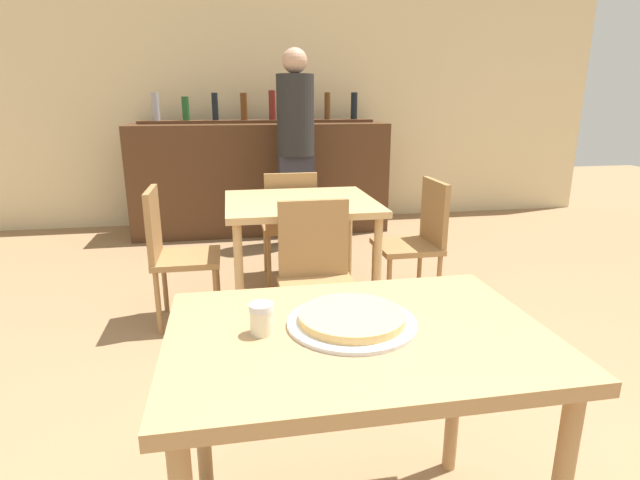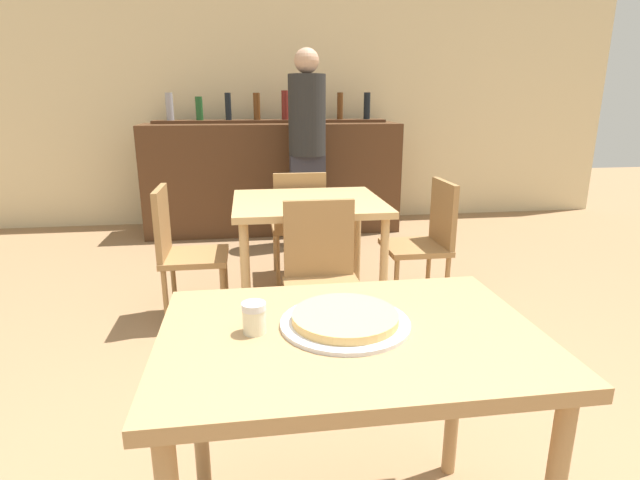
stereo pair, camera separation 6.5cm
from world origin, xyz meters
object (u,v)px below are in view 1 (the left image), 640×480
at_px(cheese_shaker, 261,319).
at_px(person_standing, 296,142).
at_px(chair_far_side_back, 290,220).
at_px(chair_far_side_right, 418,235).
at_px(chair_far_side_left, 173,248).
at_px(pizza_tray, 352,319).
at_px(chair_far_side_front, 317,272).

xyz_separation_m(cheese_shaker, person_standing, (0.55, 3.39, 0.17)).
bearing_deg(chair_far_side_back, chair_far_side_right, 143.21).
height_order(chair_far_side_back, cheese_shaker, chair_far_side_back).
distance_m(chair_far_side_left, person_standing, 1.92).
xyz_separation_m(chair_far_side_back, chair_far_side_left, (-0.79, -0.59, 0.00)).
xyz_separation_m(chair_far_side_right, cheese_shaker, (-1.16, -1.81, 0.32)).
bearing_deg(chair_far_side_right, cheese_shaker, -32.50).
height_order(cheese_shaker, person_standing, person_standing).
height_order(pizza_tray, person_standing, person_standing).
xyz_separation_m(pizza_tray, person_standing, (0.30, 3.38, 0.20)).
bearing_deg(cheese_shaker, person_standing, 80.84).
relative_size(chair_far_side_left, person_standing, 0.48).
relative_size(chair_far_side_back, pizza_tray, 2.36).
bearing_deg(chair_far_side_right, person_standing, -158.96).
relative_size(chair_far_side_left, chair_far_side_right, 1.00).
xyz_separation_m(chair_far_side_left, cheese_shaker, (0.43, -1.81, 0.32)).
bearing_deg(pizza_tray, person_standing, 84.97).
bearing_deg(chair_far_side_right, pizza_tray, -26.67).
relative_size(chair_far_side_back, person_standing, 0.48).
bearing_deg(chair_far_side_left, pizza_tray, -159.35).
bearing_deg(chair_far_side_back, chair_far_side_left, 36.79).
bearing_deg(person_standing, pizza_tray, -95.03).
relative_size(chair_far_side_front, person_standing, 0.48).
bearing_deg(chair_far_side_back, pizza_tray, 87.30).
height_order(chair_far_side_left, chair_far_side_right, same).
bearing_deg(pizza_tray, chair_far_side_front, 84.67).
bearing_deg(chair_far_side_left, chair_far_side_right, -90.00).
distance_m(chair_far_side_front, pizza_tray, 1.25).
bearing_deg(chair_far_side_front, person_standing, 85.14).
xyz_separation_m(chair_far_side_right, person_standing, (-0.61, 1.58, 0.49)).
relative_size(chair_far_side_right, cheese_shaker, 9.96).
xyz_separation_m(chair_far_side_front, chair_far_side_back, (-0.00, 1.19, 0.00)).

